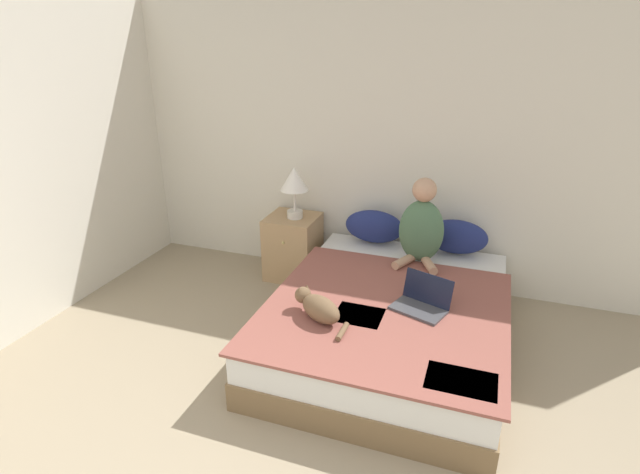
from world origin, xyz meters
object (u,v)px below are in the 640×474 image
object	(u,v)px
nightstand	(293,247)
laptop_open	(421,302)
cat_tabby	(318,307)
bed	(390,321)
person_sitting	(421,227)
pillow_far	(456,237)
pillow_near	(374,226)
table_lamp	(294,182)

from	to	relation	value
nightstand	laptop_open	bearing A→B (deg)	-35.03
cat_tabby	nightstand	world-z (taller)	nightstand
bed	cat_tabby	distance (m)	0.68
person_sitting	pillow_far	bearing A→B (deg)	45.31
laptop_open	nightstand	bearing A→B (deg)	164.41
person_sitting	laptop_open	xyz separation A→B (m)	(0.14, -0.75, -0.25)
pillow_near	nightstand	distance (m)	0.79
nightstand	table_lamp	world-z (taller)	table_lamp
pillow_far	pillow_near	bearing A→B (deg)	180.00
cat_tabby	nightstand	distance (m)	1.48
laptop_open	nightstand	xyz separation A→B (m)	(-1.33, 0.93, -0.17)
nightstand	table_lamp	distance (m)	0.63
pillow_near	laptop_open	distance (m)	1.18
cat_tabby	table_lamp	xyz separation A→B (m)	(-0.68, 1.27, 0.42)
pillow_near	laptop_open	world-z (taller)	pillow_near
bed	nightstand	distance (m)	1.37
cat_tabby	pillow_near	bearing A→B (deg)	-60.91
person_sitting	cat_tabby	size ratio (longest dim) A/B	1.69
cat_tabby	table_lamp	size ratio (longest dim) A/B	0.89
pillow_near	table_lamp	size ratio (longest dim) A/B	1.11
cat_tabby	laptop_open	world-z (taller)	laptop_open
pillow_far	cat_tabby	size ratio (longest dim) A/B	1.25
person_sitting	laptop_open	world-z (taller)	person_sitting
bed	cat_tabby	world-z (taller)	cat_tabby
pillow_far	nightstand	xyz separation A→B (m)	(-1.45, -0.09, -0.27)
bed	person_sitting	world-z (taller)	person_sitting
bed	table_lamp	size ratio (longest dim) A/B	4.43
pillow_near	cat_tabby	distance (m)	1.37
pillow_far	nightstand	world-z (taller)	pillow_far
bed	pillow_far	distance (m)	1.04
pillow_near	pillow_far	xyz separation A→B (m)	(0.71, 0.00, 0.00)
pillow_far	table_lamp	distance (m)	1.47
table_lamp	laptop_open	bearing A→B (deg)	-35.27
laptop_open	table_lamp	distance (m)	1.65
cat_tabby	pillow_far	bearing A→B (deg)	-87.86
nightstand	pillow_near	bearing A→B (deg)	6.81
bed	person_sitting	distance (m)	0.83
person_sitting	nightstand	bearing A→B (deg)	171.61
bed	person_sitting	size ratio (longest dim) A/B	2.95
table_lamp	person_sitting	bearing A→B (deg)	-7.95
laptop_open	nightstand	distance (m)	1.63
pillow_near	table_lamp	world-z (taller)	table_lamp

